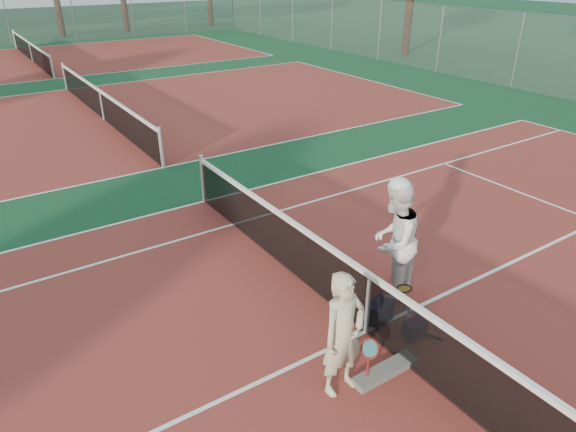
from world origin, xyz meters
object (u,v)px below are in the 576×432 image
(player_b, at_px, (394,241))
(net_main, at_px, (368,304))
(racket_red, at_px, (369,359))
(player_a, at_px, (343,335))
(racket_spare, at_px, (411,330))
(water_bottle, at_px, (408,321))
(sports_bag_navy, at_px, (379,312))
(racket_black_held, at_px, (403,296))
(sports_bag_purple, at_px, (414,329))

(player_b, bearing_deg, net_main, 5.06)
(player_b, distance_m, racket_red, 2.07)
(player_a, distance_m, racket_spare, 1.72)
(water_bottle, bearing_deg, net_main, 152.30)
(player_b, relative_size, racket_spare, 3.34)
(sports_bag_navy, xyz_separation_m, water_bottle, (0.21, -0.39, -0.01))
(racket_spare, xyz_separation_m, water_bottle, (0.04, 0.11, 0.08))
(player_a, distance_m, racket_black_held, 2.03)
(player_b, distance_m, racket_black_held, 0.86)
(player_a, height_order, water_bottle, player_a)
(net_main, height_order, racket_black_held, net_main)
(racket_red, relative_size, water_bottle, 1.96)
(player_a, bearing_deg, player_b, 27.45)
(net_main, bearing_deg, player_b, 28.83)
(net_main, distance_m, sports_bag_purple, 0.79)
(sports_bag_purple, bearing_deg, racket_spare, 90.94)
(player_b, relative_size, sports_bag_navy, 4.89)
(racket_red, relative_size, sports_bag_purple, 1.91)
(net_main, distance_m, racket_black_held, 0.85)
(net_main, height_order, player_a, player_a)
(racket_red, height_order, sports_bag_purple, racket_red)
(racket_black_held, distance_m, water_bottle, 0.47)
(racket_black_held, bearing_deg, sports_bag_navy, -50.66)
(racket_black_held, bearing_deg, racket_red, -20.08)
(player_b, height_order, water_bottle, player_b)
(sports_bag_navy, xyz_separation_m, sports_bag_purple, (0.18, -0.55, -0.04))
(player_a, xyz_separation_m, racket_red, (0.42, -0.05, -0.55))
(player_a, height_order, player_b, player_b)
(net_main, xyz_separation_m, sports_bag_purple, (0.52, -0.46, -0.39))
(sports_bag_purple, bearing_deg, water_bottle, 78.23)
(sports_bag_navy, bearing_deg, net_main, -164.57)
(net_main, xyz_separation_m, player_b, (0.95, 0.52, 0.48))
(player_b, bearing_deg, player_a, 7.21)
(net_main, bearing_deg, sports_bag_purple, -41.14)
(racket_spare, bearing_deg, sports_bag_purple, 144.32)
(net_main, relative_size, sports_bag_navy, 27.04)
(player_b, height_order, sports_bag_navy, player_b)
(racket_spare, bearing_deg, net_main, 15.81)
(net_main, bearing_deg, racket_black_held, 5.78)
(racket_spare, distance_m, water_bottle, 0.14)
(racket_black_held, bearing_deg, sports_bag_purple, 12.19)
(racket_red, relative_size, racket_black_held, 1.11)
(racket_black_held, height_order, sports_bag_purple, racket_black_held)
(racket_black_held, bearing_deg, racket_spare, 9.43)
(racket_red, relative_size, racket_spare, 0.99)
(sports_bag_navy, bearing_deg, player_a, -151.08)
(net_main, bearing_deg, player_a, -147.06)
(racket_spare, xyz_separation_m, sports_bag_navy, (-0.18, 0.49, 0.09))
(player_a, relative_size, racket_red, 2.89)
(player_b, height_order, racket_black_held, player_b)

